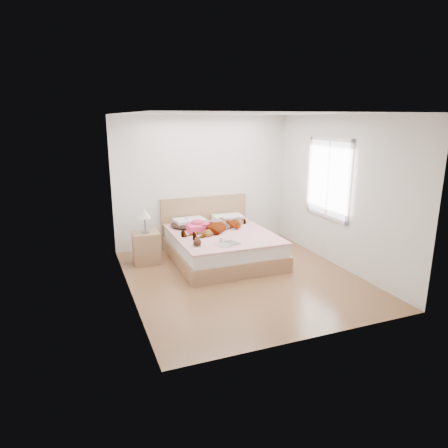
% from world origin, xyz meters
% --- Properties ---
extents(ground, '(4.00, 4.00, 0.00)m').
position_xyz_m(ground, '(0.00, 0.00, 0.00)').
color(ground, '#513419').
rests_on(ground, ground).
extents(woman, '(1.66, 1.25, 0.22)m').
position_xyz_m(woman, '(0.01, 1.15, 0.62)').
color(woman, white).
rests_on(woman, bed).
extents(hair, '(0.48, 0.57, 0.08)m').
position_xyz_m(hair, '(-0.56, 1.60, 0.55)').
color(hair, black).
rests_on(hair, bed).
extents(phone, '(0.08, 0.10, 0.05)m').
position_xyz_m(phone, '(-0.49, 1.55, 0.69)').
color(phone, silver).
rests_on(phone, bed).
extents(room_shell, '(4.00, 4.00, 4.00)m').
position_xyz_m(room_shell, '(1.77, 0.30, 1.50)').
color(room_shell, white).
rests_on(room_shell, ground).
extents(bed, '(1.80, 2.08, 1.00)m').
position_xyz_m(bed, '(0.00, 1.04, 0.28)').
color(bed, brown).
rests_on(bed, ground).
extents(towel, '(0.42, 0.36, 0.22)m').
position_xyz_m(towel, '(-0.37, 1.19, 0.60)').
color(towel, '#F84369').
rests_on(towel, bed).
extents(magazine, '(0.47, 0.38, 0.02)m').
position_xyz_m(magazine, '(-0.14, 0.27, 0.52)').
color(magazine, white).
rests_on(magazine, bed).
extents(coffee_mug, '(0.12, 0.09, 0.09)m').
position_xyz_m(coffee_mug, '(-0.20, 0.43, 0.55)').
color(coffee_mug, silver).
rests_on(coffee_mug, bed).
extents(plush_toy, '(0.18, 0.23, 0.11)m').
position_xyz_m(plush_toy, '(-0.64, 0.40, 0.57)').
color(plush_toy, '#321A0E').
rests_on(plush_toy, bed).
extents(nightstand, '(0.48, 0.43, 1.00)m').
position_xyz_m(nightstand, '(-1.33, 1.28, 0.33)').
color(nightstand, brown).
rests_on(nightstand, ground).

